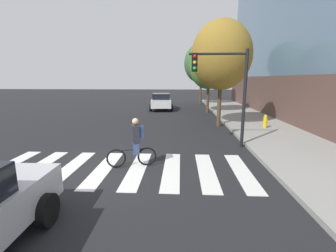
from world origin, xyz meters
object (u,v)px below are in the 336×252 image
(traffic_light_near, at_px, (226,82))
(fire_hydrant, at_px, (265,121))
(street_tree_near, at_px, (221,55))
(sedan_mid, at_px, (161,101))
(manhole_cover, at_px, (46,193))
(street_tree_mid, at_px, (209,67))
(street_tree_far, at_px, (201,63))
(cyclist, at_px, (135,143))

(traffic_light_near, relative_size, fire_hydrant, 5.38)
(street_tree_near, bearing_deg, sedan_mid, 118.18)
(manhole_cover, height_order, fire_hydrant, fire_hydrant)
(street_tree_mid, relative_size, street_tree_far, 0.84)
(fire_hydrant, xyz_separation_m, street_tree_mid, (-2.56, 7.15, 3.45))
(sedan_mid, height_order, traffic_light_near, traffic_light_near)
(traffic_light_near, bearing_deg, street_tree_near, 83.34)
(manhole_cover, height_order, street_tree_mid, street_tree_mid)
(street_tree_mid, bearing_deg, street_tree_far, 90.63)
(street_tree_mid, bearing_deg, sedan_mid, 154.32)
(manhole_cover, relative_size, street_tree_near, 0.10)
(cyclist, bearing_deg, street_tree_far, 79.09)
(sedan_mid, bearing_deg, manhole_cover, -95.33)
(traffic_light_near, xyz_separation_m, street_tree_far, (0.44, 17.54, 1.87))
(fire_hydrant, distance_m, street_tree_mid, 8.35)
(street_tree_far, bearing_deg, traffic_light_near, -91.44)
(street_tree_mid, bearing_deg, cyclist, -106.56)
(traffic_light_near, height_order, fire_hydrant, traffic_light_near)
(sedan_mid, xyz_separation_m, street_tree_near, (4.37, -8.15, 3.56))
(sedan_mid, xyz_separation_m, fire_hydrant, (6.90, -9.24, -0.28))
(street_tree_far, bearing_deg, street_tree_mid, -89.37)
(sedan_mid, relative_size, fire_hydrant, 6.04)
(street_tree_mid, bearing_deg, traffic_light_near, -92.76)
(traffic_light_near, bearing_deg, sedan_mid, 106.62)
(traffic_light_near, bearing_deg, fire_hydrant, 49.18)
(cyclist, bearing_deg, sedan_mid, 91.45)
(traffic_light_near, bearing_deg, street_tree_far, 88.56)
(sedan_mid, bearing_deg, traffic_light_near, -73.38)
(cyclist, height_order, traffic_light_near, traffic_light_near)
(traffic_light_near, distance_m, street_tree_near, 4.93)
(fire_hydrant, xyz_separation_m, street_tree_far, (-2.64, 13.98, 4.20))
(manhole_cover, xyz_separation_m, street_tree_mid, (5.97, 15.34, 3.98))
(street_tree_far, bearing_deg, sedan_mid, -132.01)
(fire_hydrant, bearing_deg, sedan_mid, 126.75)
(sedan_mid, bearing_deg, street_tree_mid, -25.68)
(traffic_light_near, distance_m, street_tree_mid, 10.79)
(sedan_mid, xyz_separation_m, cyclist, (0.39, -15.38, 0.03))
(sedan_mid, bearing_deg, fire_hydrant, -53.25)
(manhole_cover, xyz_separation_m, traffic_light_near, (5.45, 4.62, 2.86))
(fire_hydrant, relative_size, street_tree_mid, 0.13)
(fire_hydrant, relative_size, street_tree_far, 0.11)
(sedan_mid, height_order, fire_hydrant, sedan_mid)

